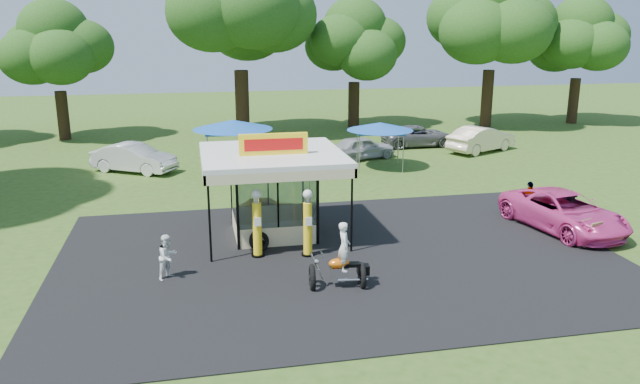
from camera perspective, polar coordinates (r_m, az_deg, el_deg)
The scene contains 25 objects.
ground at distance 20.84m, azimuth 3.10°, elevation -7.95°, with size 120.00×120.00×0.00m, color #2E4B17.
asphalt_apron at distance 22.63m, azimuth 1.80°, elevation -5.96°, with size 20.00×14.00×0.04m, color black.
gas_station_kiosk at distance 24.54m, azimuth -4.35°, elevation 0.02°, with size 5.40×5.40×4.18m.
gas_pump_left at distance 22.39m, azimuth -5.77°, elevation -3.03°, with size 0.47×0.47×2.53m.
gas_pump_right at distance 22.36m, azimuth -1.13°, elevation -3.01°, with size 0.47×0.47×2.51m.
motorcycle at distance 19.87m, azimuth 2.00°, elevation -6.37°, with size 1.96×1.08×2.27m.
spare_tires at distance 23.29m, azimuth -5.61°, elevation -4.50°, with size 0.92×0.86×0.75m.
a_frame_sign at distance 25.59m, azimuth 23.49°, elevation -3.53°, with size 0.63×0.68×1.03m.
kiosk_car at distance 27.00m, azimuth -4.92°, elevation -1.45°, with size 1.13×2.82×0.96m, color yellow.
pink_sedan at distance 27.20m, azimuth 21.39°, elevation -1.67°, with size 2.61×5.65×1.57m, color #E43E92.
spectator_west at distance 21.18m, azimuth -13.75°, elevation -5.78°, with size 0.74×0.58×1.52m, color white.
spectator_east_a at distance 27.76m, azimuth 21.82°, elevation -1.43°, with size 1.00×0.57×1.54m, color black.
spectator_east_b at distance 28.57m, azimuth 18.61°, elevation -0.63°, with size 0.93×0.39×1.58m, color gray.
bg_car_a at distance 36.90m, azimuth -16.65°, elevation 3.00°, with size 1.70×4.88×1.61m, color silver.
bg_car_b at distance 38.87m, azimuth -5.45°, elevation 3.91°, with size 1.78×4.38×1.27m, color #98210B.
bg_car_c at distance 38.90m, azimuth 3.87°, elevation 4.08°, with size 1.70×4.23×1.44m, color #B2B2B7.
bg_car_d at distance 43.50m, azimuth 9.01°, elevation 5.09°, with size 2.35×5.08×1.41m, color #555658.
bg_car_e at distance 42.40m, azimuth 14.51°, elevation 4.71°, with size 1.78×5.10×1.68m, color beige.
tent_west at distance 34.73m, azimuth -7.98°, elevation 6.08°, with size 4.39×4.39×3.07m.
tent_east at distance 36.23m, azimuth 5.51°, elevation 5.96°, with size 3.83×3.83×2.68m.
oak_far_b at distance 48.63m, azimuth -22.97°, elevation 11.64°, with size 8.11×8.11×9.68m.
oak_far_c at distance 47.23m, azimuth -7.38°, elevation 15.64°, with size 11.59×11.59×13.66m.
oak_far_d at distance 50.74m, azimuth 3.18°, elevation 13.12°, with size 8.43×8.43×10.03m.
oak_far_e at distance 52.55m, azimuth 15.46°, elevation 14.56°, with size 10.67×10.67×12.71m.
oak_far_f at distance 56.84m, azimuth 22.64°, elevation 12.39°, with size 8.47×8.47×10.21m.
Camera 1 is at (-5.01, -18.51, 8.17)m, focal length 35.00 mm.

